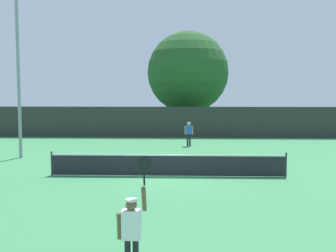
% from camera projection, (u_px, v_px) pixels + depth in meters
% --- Properties ---
extents(ground_plane, '(120.00, 120.00, 0.00)m').
position_uv_depth(ground_plane, '(168.00, 176.00, 17.70)').
color(ground_plane, '#387F4C').
extents(tennis_net, '(10.34, 0.08, 1.07)m').
position_uv_depth(tennis_net, '(168.00, 165.00, 17.66)').
color(tennis_net, '#232328').
rests_on(tennis_net, ground).
extents(perimeter_fence, '(34.97, 0.12, 2.52)m').
position_uv_depth(perimeter_fence, '(175.00, 122.00, 33.10)').
color(perimeter_fence, '#2D332D').
rests_on(perimeter_fence, ground).
extents(player_serving, '(0.68, 0.38, 2.42)m').
position_uv_depth(player_serving, '(132.00, 226.00, 7.90)').
color(player_serving, white).
rests_on(player_serving, ground).
extents(player_receiving, '(0.57, 0.24, 1.64)m').
position_uv_depth(player_receiving, '(189.00, 132.00, 27.66)').
color(player_receiving, blue).
rests_on(player_receiving, ground).
extents(tennis_ball, '(0.07, 0.07, 0.07)m').
position_uv_depth(tennis_ball, '(105.00, 174.00, 18.05)').
color(tennis_ball, '#CCE033').
rests_on(tennis_ball, ground).
extents(light_pole, '(1.18, 0.28, 9.63)m').
position_uv_depth(light_pole, '(18.00, 61.00, 22.38)').
color(light_pole, gray).
rests_on(light_pole, ground).
extents(large_tree, '(7.67, 7.67, 9.42)m').
position_uv_depth(large_tree, '(188.00, 72.00, 38.17)').
color(large_tree, brown).
rests_on(large_tree, ground).
extents(parked_car_near, '(2.06, 4.27, 1.69)m').
position_uv_depth(parked_car_near, '(152.00, 121.00, 41.19)').
color(parked_car_near, black).
rests_on(parked_car_near, ground).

